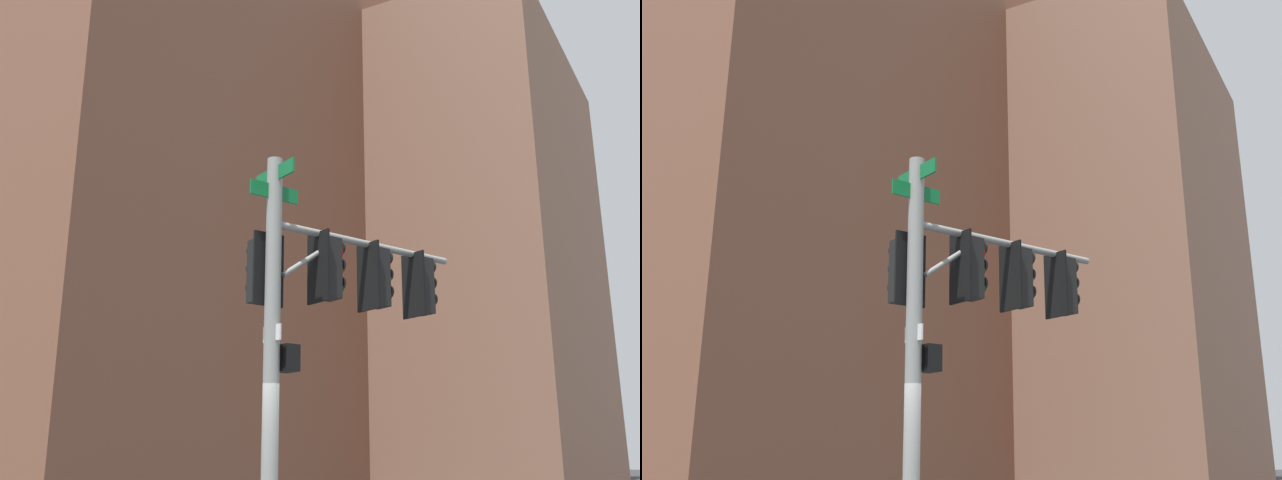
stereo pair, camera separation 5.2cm
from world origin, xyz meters
The scene contains 4 objects.
signal_pole_assembly centered at (-0.74, 0.21, 3.93)m, with size 3.94×2.14×6.03m.
building_brick_nearside centered at (-19.80, -19.67, 18.83)m, with size 27.94×15.73×37.65m, color brown.
building_brick_midblock centered at (-36.70, -9.73, 14.08)m, with size 19.93×15.41×28.16m, color #845B47.
building_glass_tower centered at (-29.21, -41.90, 36.96)m, with size 28.22×29.48×73.92m, color #9EC6C1.
Camera 1 is at (9.44, 5.94, 1.45)m, focal length 41.78 mm.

